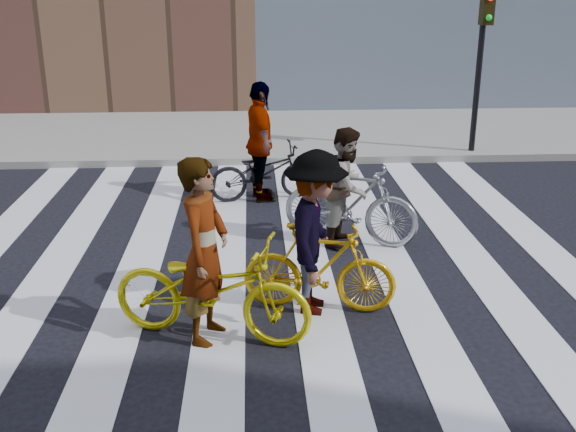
{
  "coord_description": "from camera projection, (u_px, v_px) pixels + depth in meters",
  "views": [
    {
      "loc": [
        -0.18,
        -7.99,
        3.56
      ],
      "look_at": [
        0.29,
        0.3,
        0.6
      ],
      "focal_mm": 42.0,
      "sensor_mm": 36.0,
      "label": 1
    }
  ],
  "objects": [
    {
      "name": "bike_yellow_right",
      "position": [
        319.0,
        268.0,
        7.46
      ],
      "size": [
        1.77,
        0.82,
        1.03
      ],
      "primitive_type": "imported",
      "rotation": [
        0.0,
        0.0,
        1.37
      ],
      "color": "#DB9D0C",
      "rests_on": "ground"
    },
    {
      "name": "bike_dark_rear",
      "position": [
        264.0,
        172.0,
        11.23
      ],
      "size": [
        1.91,
        0.95,
        0.96
      ],
      "primitive_type": "imported",
      "rotation": [
        0.0,
        0.0,
        1.75
      ],
      "color": "black",
      "rests_on": "ground"
    },
    {
      "name": "sidewalk_far",
      "position": [
        258.0,
        134.0,
        15.75
      ],
      "size": [
        100.0,
        5.0,
        0.15
      ],
      "primitive_type": "cube",
      "color": "gray",
      "rests_on": "ground"
    },
    {
      "name": "rider_rear",
      "position": [
        260.0,
        142.0,
        11.05
      ],
      "size": [
        0.69,
        1.23,
        1.98
      ],
      "primitive_type": "imported",
      "rotation": [
        0.0,
        0.0,
        1.75
      ],
      "color": "slate",
      "rests_on": "ground"
    },
    {
      "name": "rider_mid",
      "position": [
        347.0,
        186.0,
        9.3
      ],
      "size": [
        0.9,
        0.99,
        1.65
      ],
      "primitive_type": "imported",
      "rotation": [
        0.0,
        0.0,
        1.14
      ],
      "color": "slate",
      "rests_on": "ground"
    },
    {
      "name": "bike_silver_mid",
      "position": [
        350.0,
        203.0,
        9.38
      ],
      "size": [
        1.99,
        1.32,
        1.17
      ],
      "primitive_type": "imported",
      "rotation": [
        0.0,
        0.0,
        1.14
      ],
      "color": "#9A9EA3",
      "rests_on": "ground"
    },
    {
      "name": "traffic_signal",
      "position": [
        482.0,
        46.0,
        13.19
      ],
      "size": [
        0.22,
        0.42,
        3.33
      ],
      "color": "black",
      "rests_on": "ground"
    },
    {
      "name": "ground",
      "position": [
        267.0,
        268.0,
        8.72
      ],
      "size": [
        100.0,
        100.0,
        0.0
      ],
      "primitive_type": "plane",
      "color": "black",
      "rests_on": "ground"
    },
    {
      "name": "rider_right",
      "position": [
        315.0,
        234.0,
        7.32
      ],
      "size": [
        0.91,
        1.31,
        1.85
      ],
      "primitive_type": "imported",
      "rotation": [
        0.0,
        0.0,
        1.37
      ],
      "color": "slate",
      "rests_on": "ground"
    },
    {
      "name": "zebra_crosswalk",
      "position": [
        267.0,
        267.0,
        8.72
      ],
      "size": [
        8.25,
        10.0,
        0.01
      ],
      "color": "silver",
      "rests_on": "ground"
    },
    {
      "name": "rider_left",
      "position": [
        205.0,
        251.0,
        6.72
      ],
      "size": [
        0.65,
        0.81,
        1.94
      ],
      "primitive_type": "imported",
      "rotation": [
        0.0,
        0.0,
        1.27
      ],
      "color": "slate",
      "rests_on": "ground"
    },
    {
      "name": "bike_yellow_left",
      "position": [
        211.0,
        289.0,
        6.86
      ],
      "size": [
        2.24,
        1.33,
        1.11
      ],
      "primitive_type": "imported",
      "rotation": [
        0.0,
        0.0,
        1.27
      ],
      "color": "#D0C00B",
      "rests_on": "ground"
    }
  ]
}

